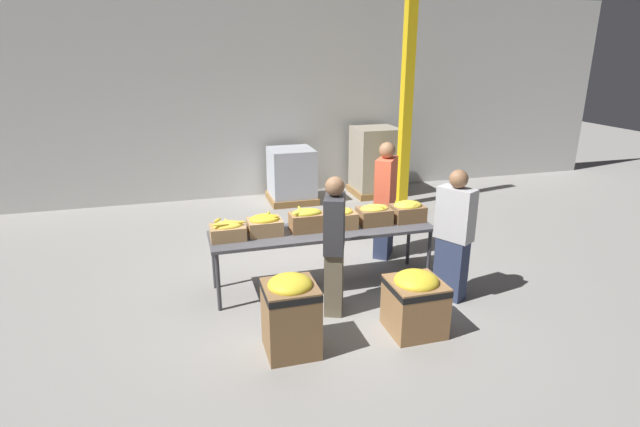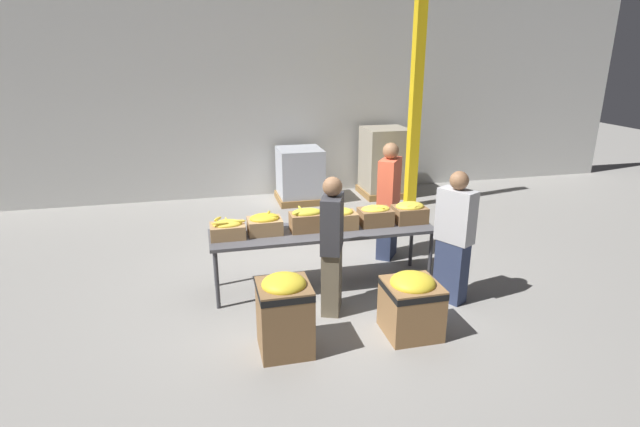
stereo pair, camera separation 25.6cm
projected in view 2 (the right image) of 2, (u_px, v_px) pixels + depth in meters
ground_plane at (323, 285)px, 6.55m from camera, size 30.00×30.00×0.00m
wall_back at (270, 98)px, 10.06m from camera, size 16.00×0.08×4.00m
sorting_table at (323, 233)px, 6.32m from camera, size 2.84×0.73×0.77m
banana_box_0 at (228, 229)px, 6.02m from camera, size 0.43×0.32×0.24m
banana_box_1 at (265, 223)px, 6.16m from camera, size 0.42×0.33×0.26m
banana_box_2 at (307, 219)px, 6.24m from camera, size 0.42×0.29×0.30m
banana_box_3 at (340, 218)px, 6.33m from camera, size 0.41×0.29×0.26m
banana_box_4 at (375, 215)px, 6.46m from camera, size 0.42×0.32×0.27m
banana_box_5 at (410, 212)px, 6.56m from camera, size 0.42×0.33×0.27m
volunteer_0 at (332, 247)px, 5.66m from camera, size 0.36×0.49×1.63m
volunteer_1 at (389, 202)px, 7.19m from camera, size 0.46×0.50×1.71m
volunteer_2 at (454, 238)px, 5.92m from camera, size 0.40×0.49×1.63m
donation_bin_0 at (285, 311)px, 5.00m from camera, size 0.53×0.53×0.84m
donation_bin_1 at (411, 302)px, 5.33m from camera, size 0.57×0.57×0.70m
support_pillar at (415, 102)px, 9.24m from camera, size 0.19×0.19×4.00m
pallet_stack_0 at (384, 162)px, 10.38m from camera, size 0.94×0.94×1.41m
pallet_stack_1 at (300, 176)px, 10.00m from camera, size 0.93×0.93×1.07m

